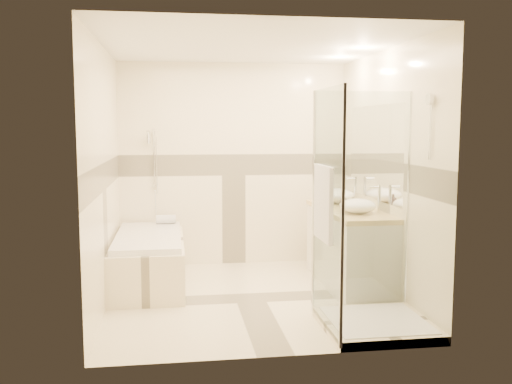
{
  "coord_description": "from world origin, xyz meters",
  "views": [
    {
      "loc": [
        -0.74,
        -5.56,
        1.72
      ],
      "look_at": [
        0.1,
        0.25,
        1.05
      ],
      "focal_mm": 40.0,
      "sensor_mm": 36.0,
      "label": 1
    }
  ],
  "objects": [
    {
      "name": "folded_towels",
      "position": [
        1.1,
        1.0,
        0.88
      ],
      "size": [
        0.15,
        0.23,
        0.07
      ],
      "primitive_type": "cube",
      "rotation": [
        0.0,
        0.0,
        -0.11
      ],
      "color": "silver",
      "rests_on": "vanity"
    },
    {
      "name": "faucet_far",
      "position": [
        1.32,
        -0.03,
        1.01
      ],
      "size": [
        0.12,
        0.03,
        0.28
      ],
      "color": "silver",
      "rests_on": "vanity"
    },
    {
      "name": "room",
      "position": [
        0.06,
        0.01,
        1.26
      ],
      "size": [
        2.82,
        3.02,
        2.52
      ],
      "color": "beige",
      "rests_on": "ground"
    },
    {
      "name": "amenity_bottle_a",
      "position": [
        1.1,
        0.13,
        0.92
      ],
      "size": [
        0.08,
        0.08,
        0.14
      ],
      "primitive_type": "imported",
      "rotation": [
        0.0,
        0.0,
        -0.2
      ],
      "color": "black",
      "rests_on": "vanity"
    },
    {
      "name": "vessel_sink_far",
      "position": [
        1.1,
        -0.03,
        0.92
      ],
      "size": [
        0.37,
        0.37,
        0.15
      ],
      "primitive_type": "ellipsoid",
      "color": "white",
      "rests_on": "vanity"
    },
    {
      "name": "bathtub",
      "position": [
        -1.02,
        0.65,
        0.31
      ],
      "size": [
        0.75,
        1.7,
        0.56
      ],
      "color": "beige",
      "rests_on": "ground"
    },
    {
      "name": "rolled_towel",
      "position": [
        -0.84,
        1.31,
        0.61
      ],
      "size": [
        0.24,
        0.11,
        0.11
      ],
      "primitive_type": "cylinder",
      "rotation": [
        0.0,
        1.57,
        0.0
      ],
      "color": "silver",
      "rests_on": "bathtub"
    },
    {
      "name": "vanity",
      "position": [
        1.12,
        0.3,
        0.43
      ],
      "size": [
        0.58,
        1.62,
        0.85
      ],
      "color": "white",
      "rests_on": "ground"
    },
    {
      "name": "vessel_sink_near",
      "position": [
        1.1,
        0.74,
        0.93
      ],
      "size": [
        0.42,
        0.42,
        0.17
      ],
      "primitive_type": "ellipsoid",
      "color": "white",
      "rests_on": "vanity"
    },
    {
      "name": "amenity_bottle_b",
      "position": [
        1.1,
        0.44,
        0.92
      ],
      "size": [
        0.12,
        0.12,
        0.13
      ],
      "primitive_type": "imported",
      "rotation": [
        0.0,
        0.0,
        -0.18
      ],
      "color": "black",
      "rests_on": "vanity"
    },
    {
      "name": "faucet_near",
      "position": [
        1.32,
        0.74,
        1.02
      ],
      "size": [
        0.12,
        0.03,
        0.3
      ],
      "color": "silver",
      "rests_on": "vanity"
    },
    {
      "name": "shower_enclosure",
      "position": [
        0.83,
        -0.97,
        0.51
      ],
      "size": [
        0.96,
        0.93,
        2.04
      ],
      "color": "beige",
      "rests_on": "ground"
    }
  ]
}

